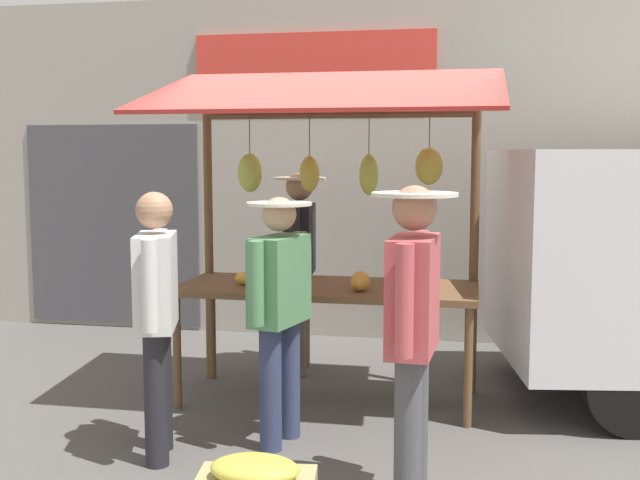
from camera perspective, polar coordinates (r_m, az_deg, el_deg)
ground_plane at (r=6.10m, az=0.55°, el=-11.44°), size 40.00×40.00×0.00m
street_backdrop at (r=7.99m, az=3.04°, el=5.14°), size 9.00×0.30×3.40m
market_stall at (r=5.84m, az=0.78°, el=3.08°), size 2.50×1.46×2.50m
vendor_with_sunhat at (r=6.68m, az=-1.47°, el=-1.05°), size 0.44×0.71×1.69m
shopper_in_striped_shirt at (r=4.88m, az=-11.67°, el=-4.67°), size 0.35×0.67×1.63m
shopper_with_ponytail at (r=4.12m, az=6.69°, el=-5.66°), size 0.44×0.72×1.70m
shopper_in_grey_tee at (r=5.02m, az=-2.92°, el=-4.38°), size 0.41×0.67×1.59m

